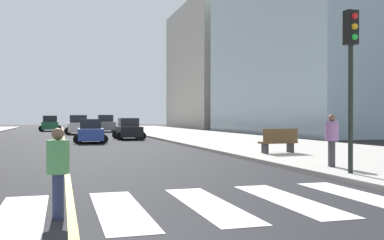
{
  "coord_description": "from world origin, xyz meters",
  "views": [
    {
      "loc": [
        -0.17,
        -4.6,
        1.78
      ],
      "look_at": [
        10.53,
        31.85,
        1.56
      ],
      "focal_mm": 41.69,
      "sensor_mm": 36.0,
      "label": 1
    }
  ],
  "objects_px": {
    "car_green_seventh": "(50,124)",
    "park_bench": "(279,141)",
    "pedestrian_waiting_east": "(332,138)",
    "car_white_fourth": "(78,125)",
    "car_gray_second": "(105,124)",
    "car_blue_third": "(90,132)",
    "traffic_light_near_corner": "(351,59)",
    "car_black_sixth": "(129,129)",
    "pedestrian_crossing": "(58,169)"
  },
  "relations": [
    {
      "from": "car_gray_second",
      "to": "car_green_seventh",
      "type": "bearing_deg",
      "value": -37.37
    },
    {
      "from": "park_bench",
      "to": "pedestrian_waiting_east",
      "type": "height_order",
      "value": "pedestrian_waiting_east"
    },
    {
      "from": "pedestrian_waiting_east",
      "to": "park_bench",
      "type": "bearing_deg",
      "value": -167.0
    },
    {
      "from": "car_blue_third",
      "to": "traffic_light_near_corner",
      "type": "height_order",
      "value": "traffic_light_near_corner"
    },
    {
      "from": "car_blue_third",
      "to": "pedestrian_crossing",
      "type": "bearing_deg",
      "value": 87.29
    },
    {
      "from": "car_green_seventh",
      "to": "pedestrian_crossing",
      "type": "bearing_deg",
      "value": -88.91
    },
    {
      "from": "car_gray_second",
      "to": "pedestrian_waiting_east",
      "type": "relative_size",
      "value": 2.72
    },
    {
      "from": "pedestrian_crossing",
      "to": "car_black_sixth",
      "type": "bearing_deg",
      "value": 162.69
    },
    {
      "from": "car_black_sixth",
      "to": "pedestrian_waiting_east",
      "type": "distance_m",
      "value": 23.68
    },
    {
      "from": "car_gray_second",
      "to": "pedestrian_waiting_east",
      "type": "height_order",
      "value": "car_gray_second"
    },
    {
      "from": "car_green_seventh",
      "to": "car_black_sixth",
      "type": "bearing_deg",
      "value": -75.1
    },
    {
      "from": "car_gray_second",
      "to": "traffic_light_near_corner",
      "type": "xyz_separation_m",
      "value": [
        2.93,
        -44.3,
        2.51
      ]
    },
    {
      "from": "car_green_seventh",
      "to": "park_bench",
      "type": "height_order",
      "value": "car_green_seventh"
    },
    {
      "from": "traffic_light_near_corner",
      "to": "car_black_sixth",
      "type": "bearing_deg",
      "value": -83.55
    },
    {
      "from": "car_gray_second",
      "to": "car_blue_third",
      "type": "distance_m",
      "value": 23.76
    },
    {
      "from": "car_black_sixth",
      "to": "park_bench",
      "type": "bearing_deg",
      "value": 103.17
    },
    {
      "from": "car_blue_third",
      "to": "car_black_sixth",
      "type": "height_order",
      "value": "car_black_sixth"
    },
    {
      "from": "car_black_sixth",
      "to": "park_bench",
      "type": "relative_size",
      "value": 2.1
    },
    {
      "from": "pedestrian_crossing",
      "to": "traffic_light_near_corner",
      "type": "bearing_deg",
      "value": 103.45
    },
    {
      "from": "car_blue_third",
      "to": "car_white_fourth",
      "type": "bearing_deg",
      "value": -87.06
    },
    {
      "from": "car_blue_third",
      "to": "car_green_seventh",
      "type": "xyz_separation_m",
      "value": [
        -3.35,
        28.74,
        0.16
      ]
    },
    {
      "from": "car_white_fourth",
      "to": "traffic_light_near_corner",
      "type": "height_order",
      "value": "traffic_light_near_corner"
    },
    {
      "from": "car_black_sixth",
      "to": "car_green_seventh",
      "type": "relative_size",
      "value": 0.86
    },
    {
      "from": "car_white_fourth",
      "to": "pedestrian_waiting_east",
      "type": "bearing_deg",
      "value": 102.29
    },
    {
      "from": "car_gray_second",
      "to": "traffic_light_near_corner",
      "type": "relative_size",
      "value": 0.99
    },
    {
      "from": "car_black_sixth",
      "to": "traffic_light_near_corner",
      "type": "xyz_separation_m",
      "value": [
        2.84,
        -25.12,
        2.68
      ]
    },
    {
      "from": "park_bench",
      "to": "traffic_light_near_corner",
      "type": "bearing_deg",
      "value": 163.88
    },
    {
      "from": "car_black_sixth",
      "to": "traffic_light_near_corner",
      "type": "relative_size",
      "value": 0.81
    },
    {
      "from": "traffic_light_near_corner",
      "to": "pedestrian_crossing",
      "type": "bearing_deg",
      "value": 20.05
    },
    {
      "from": "park_bench",
      "to": "car_white_fourth",
      "type": "bearing_deg",
      "value": 9.62
    },
    {
      "from": "car_gray_second",
      "to": "traffic_light_near_corner",
      "type": "distance_m",
      "value": 44.46
    },
    {
      "from": "car_gray_second",
      "to": "pedestrian_waiting_east",
      "type": "xyz_separation_m",
      "value": [
        3.4,
        -42.62,
        0.13
      ]
    },
    {
      "from": "car_green_seventh",
      "to": "pedestrian_waiting_east",
      "type": "relative_size",
      "value": 2.61
    },
    {
      "from": "car_white_fourth",
      "to": "car_black_sixth",
      "type": "distance_m",
      "value": 12.69
    },
    {
      "from": "car_gray_second",
      "to": "car_black_sixth",
      "type": "xyz_separation_m",
      "value": [
        0.09,
        -19.18,
        -0.17
      ]
    },
    {
      "from": "car_green_seventh",
      "to": "park_bench",
      "type": "bearing_deg",
      "value": -75.88
    },
    {
      "from": "car_black_sixth",
      "to": "pedestrian_waiting_east",
      "type": "xyz_separation_m",
      "value": [
        3.32,
        -23.44,
        0.29
      ]
    },
    {
      "from": "car_gray_second",
      "to": "park_bench",
      "type": "height_order",
      "value": "car_gray_second"
    },
    {
      "from": "car_blue_third",
      "to": "car_green_seventh",
      "type": "relative_size",
      "value": 0.84
    },
    {
      "from": "car_green_seventh",
      "to": "traffic_light_near_corner",
      "type": "distance_m",
      "value": 50.47
    },
    {
      "from": "park_bench",
      "to": "pedestrian_waiting_east",
      "type": "relative_size",
      "value": 1.07
    },
    {
      "from": "car_white_fourth",
      "to": "pedestrian_waiting_east",
      "type": "relative_size",
      "value": 2.64
    },
    {
      "from": "pedestrian_crossing",
      "to": "pedestrian_waiting_east",
      "type": "distance_m",
      "value": 9.81
    },
    {
      "from": "pedestrian_waiting_east",
      "to": "pedestrian_crossing",
      "type": "bearing_deg",
      "value": -39.0
    },
    {
      "from": "car_blue_third",
      "to": "traffic_light_near_corner",
      "type": "distance_m",
      "value": 21.82
    },
    {
      "from": "car_white_fourth",
      "to": "car_gray_second",
      "type": "bearing_deg",
      "value": -115.0
    },
    {
      "from": "car_white_fourth",
      "to": "traffic_light_near_corner",
      "type": "relative_size",
      "value": 0.96
    },
    {
      "from": "car_blue_third",
      "to": "car_green_seventh",
      "type": "bearing_deg",
      "value": -81.25
    },
    {
      "from": "traffic_light_near_corner",
      "to": "car_white_fourth",
      "type": "bearing_deg",
      "value": -80.27
    },
    {
      "from": "car_blue_third",
      "to": "car_green_seventh",
      "type": "distance_m",
      "value": 28.93
    }
  ]
}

